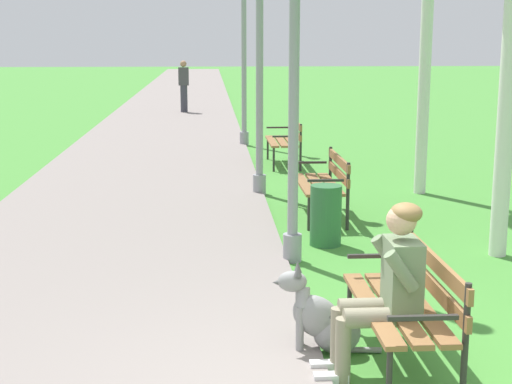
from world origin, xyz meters
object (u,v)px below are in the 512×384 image
object	(u,v)px
person_seated_on_near_bench	(386,284)
lamp_post_near	(294,41)
lamp_post_far	(244,40)
park_bench_far	(287,138)
park_bench_mid	(325,180)
dog_grey	(323,320)
litter_bin	(326,215)
pedestrian_distant	(184,87)
park_bench_near	(409,298)
lamp_post_mid	(260,38)

from	to	relation	value
person_seated_on_near_bench	lamp_post_near	world-z (taller)	lamp_post_near
lamp_post_far	park_bench_far	bearing A→B (deg)	-76.30
park_bench_mid	lamp_post_near	world-z (taller)	lamp_post_near
park_bench_mid	lamp_post_near	xyz separation A→B (m)	(-0.65, -1.99, 1.81)
person_seated_on_near_bench	dog_grey	xyz separation A→B (m)	(-0.37, 0.43, -0.42)
park_bench_mid	park_bench_far	size ratio (longest dim) A/B	1.00
dog_grey	lamp_post_far	size ratio (longest dim) A/B	0.19
person_seated_on_near_bench	litter_bin	distance (m)	3.49
person_seated_on_near_bench	pedestrian_distant	world-z (taller)	pedestrian_distant
park_bench_near	lamp_post_mid	distance (m)	6.57
dog_grey	lamp_post_far	distance (m)	11.59
park_bench_mid	pedestrian_distant	distance (m)	14.64
person_seated_on_near_bench	lamp_post_far	world-z (taller)	lamp_post_far
dog_grey	lamp_post_mid	size ratio (longest dim) A/B	0.18
dog_grey	lamp_post_far	xyz separation A→B (m)	(-0.05, 11.41, 2.03)
park_bench_mid	person_seated_on_near_bench	size ratio (longest dim) A/B	1.20
lamp_post_mid	dog_grey	bearing A→B (deg)	-89.25
dog_grey	pedestrian_distant	distance (m)	18.95
lamp_post_mid	lamp_post_far	size ratio (longest dim) A/B	1.02
litter_bin	pedestrian_distant	size ratio (longest dim) A/B	0.42
person_seated_on_near_bench	pedestrian_distant	size ratio (longest dim) A/B	0.76
dog_grey	litter_bin	size ratio (longest dim) A/B	1.19
lamp_post_mid	litter_bin	world-z (taller)	lamp_post_mid
park_bench_far	lamp_post_far	size ratio (longest dim) A/B	0.34
pedestrian_distant	dog_grey	bearing A→B (deg)	-85.14
person_seated_on_near_bench	litter_bin	world-z (taller)	person_seated_on_near_bench
park_bench_near	lamp_post_far	xyz separation A→B (m)	(-0.63, 11.67, 1.78)
dog_grey	lamp_post_near	world-z (taller)	lamp_post_near
park_bench_near	park_bench_mid	xyz separation A→B (m)	(0.10, 4.68, 0.00)
park_bench_near	park_bench_far	bearing A→B (deg)	89.79
park_bench_mid	lamp_post_mid	bearing A→B (deg)	115.41
park_bench_near	lamp_post_near	bearing A→B (deg)	101.48
lamp_post_far	pedestrian_distant	bearing A→B (deg)	101.73
park_bench_far	dog_grey	size ratio (longest dim) A/B	1.80
person_seated_on_near_bench	dog_grey	size ratio (longest dim) A/B	1.50
lamp_post_mid	pedestrian_distant	size ratio (longest dim) A/B	2.75
person_seated_on_near_bench	lamp_post_mid	world-z (taller)	lamp_post_mid
person_seated_on_near_bench	lamp_post_mid	xyz separation A→B (m)	(-0.45, 6.43, 1.66)
park_bench_far	dog_grey	bearing A→B (deg)	-94.01
person_seated_on_near_bench	pedestrian_distant	distance (m)	19.40
lamp_post_near	lamp_post_far	xyz separation A→B (m)	(-0.09, 8.99, -0.03)
lamp_post_near	park_bench_near	bearing A→B (deg)	-78.52
lamp_post_mid	person_seated_on_near_bench	bearing A→B (deg)	-86.02
park_bench_near	pedestrian_distant	bearing A→B (deg)	96.50
lamp_post_near	litter_bin	bearing A→B (deg)	54.18
person_seated_on_near_bench	lamp_post_mid	distance (m)	6.66
lamp_post_far	park_bench_mid	bearing A→B (deg)	-84.00
park_bench_mid	park_bench_near	bearing A→B (deg)	-91.27
lamp_post_mid	litter_bin	size ratio (longest dim) A/B	6.48
dog_grey	lamp_post_near	size ratio (longest dim) A/B	0.19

